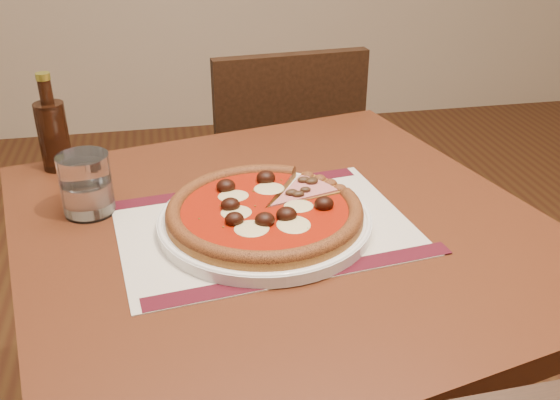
% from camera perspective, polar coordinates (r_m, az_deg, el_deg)
% --- Properties ---
extents(table, '(0.96, 0.96, 0.75)m').
position_cam_1_polar(table, '(1.04, 0.21, -6.96)').
color(table, '#5B2A15').
rests_on(table, ground).
extents(chair_far, '(0.43, 0.43, 0.84)m').
position_cam_1_polar(chair_far, '(1.78, 0.02, 2.66)').
color(chair_far, black).
rests_on(chair_far, ground).
extents(placemat, '(0.48, 0.37, 0.00)m').
position_cam_1_polar(placemat, '(0.97, -1.39, -2.49)').
color(placemat, beige).
rests_on(placemat, table).
extents(plate, '(0.33, 0.33, 0.02)m').
position_cam_1_polar(plate, '(0.96, -1.40, -1.98)').
color(plate, white).
rests_on(plate, placemat).
extents(pizza, '(0.30, 0.30, 0.04)m').
position_cam_1_polar(pizza, '(0.95, -1.43, -0.95)').
color(pizza, '#9D6925').
rests_on(pizza, plate).
extents(ham_slice, '(0.14, 0.12, 0.02)m').
position_cam_1_polar(ham_slice, '(1.02, 2.23, 0.99)').
color(ham_slice, '#9D6925').
rests_on(ham_slice, plate).
extents(water_glass, '(0.10, 0.10, 0.10)m').
position_cam_1_polar(water_glass, '(1.04, -17.30, 1.37)').
color(water_glass, white).
rests_on(water_glass, table).
extents(bottle, '(0.05, 0.05, 0.18)m').
position_cam_1_polar(bottle, '(1.21, -20.05, 5.84)').
color(bottle, '#32180C').
rests_on(bottle, table).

